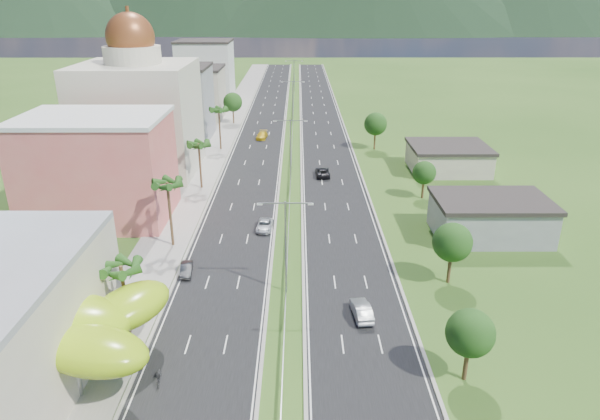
{
  "coord_description": "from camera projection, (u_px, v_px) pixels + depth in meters",
  "views": [
    {
      "loc": [
        1.4,
        -43.03,
        31.53
      ],
      "look_at": [
        1.6,
        17.43,
        7.0
      ],
      "focal_mm": 32.0,
      "sensor_mm": 36.0,
      "label": 1
    }
  ],
  "objects": [
    {
      "name": "ground",
      "position": [
        284.0,
        344.0,
        51.72
      ],
      "size": [
        500.0,
        500.0,
        0.0
      ],
      "primitive_type": "plane",
      "color": "#2D5119",
      "rests_on": "ground"
    },
    {
      "name": "road_left",
      "position": [
        263.0,
        128.0,
        135.09
      ],
      "size": [
        11.0,
        260.0,
        0.04
      ],
      "primitive_type": "cube",
      "color": "black",
      "rests_on": "ground"
    },
    {
      "name": "road_right",
      "position": [
        322.0,
        128.0,
        135.14
      ],
      "size": [
        11.0,
        260.0,
        0.04
      ],
      "primitive_type": "cube",
      "color": "black",
      "rests_on": "ground"
    },
    {
      "name": "sidewalk_left",
      "position": [
        226.0,
        128.0,
        135.05
      ],
      "size": [
        7.0,
        260.0,
        0.12
      ],
      "primitive_type": "cube",
      "color": "gray",
      "rests_on": "ground"
    },
    {
      "name": "median_guardrail",
      "position": [
        292.0,
        144.0,
        118.2
      ],
      "size": [
        0.1,
        216.06,
        0.76
      ],
      "color": "gray",
      "rests_on": "ground"
    },
    {
      "name": "streetlight_median_b",
      "position": [
        286.0,
        238.0,
        58.45
      ],
      "size": [
        6.04,
        0.25,
        11.0
      ],
      "color": "gray",
      "rests_on": "ground"
    },
    {
      "name": "streetlight_median_c",
      "position": [
        290.0,
        143.0,
        95.52
      ],
      "size": [
        6.04,
        0.25,
        11.0
      ],
      "color": "gray",
      "rests_on": "ground"
    },
    {
      "name": "streetlight_median_d",
      "position": [
        293.0,
        98.0,
        137.22
      ],
      "size": [
        6.04,
        0.25,
        11.0
      ],
      "color": "gray",
      "rests_on": "ground"
    },
    {
      "name": "streetlight_median_e",
      "position": [
        294.0,
        73.0,
        178.91
      ],
      "size": [
        6.04,
        0.25,
        11.0
      ],
      "color": "gray",
      "rests_on": "ground"
    },
    {
      "name": "lime_canopy",
      "position": [
        51.0,
        325.0,
        46.08
      ],
      "size": [
        18.0,
        15.0,
        7.4
      ],
      "color": "#91BD12",
      "rests_on": "ground"
    },
    {
      "name": "pink_shophouse",
      "position": [
        98.0,
        170.0,
        78.47
      ],
      "size": [
        20.0,
        15.0,
        15.0
      ],
      "primitive_type": "cube",
      "color": "#D75A58",
      "rests_on": "ground"
    },
    {
      "name": "domed_building",
      "position": [
        139.0,
        112.0,
        98.33
      ],
      "size": [
        20.0,
        20.0,
        28.7
      ],
      "color": "beige",
      "rests_on": "ground"
    },
    {
      "name": "midrise_grey",
      "position": [
        175.0,
        104.0,
        122.76
      ],
      "size": [
        16.0,
        15.0,
        16.0
      ],
      "primitive_type": "cube",
      "color": "gray",
      "rests_on": "ground"
    },
    {
      "name": "midrise_beige",
      "position": [
        193.0,
        94.0,
        143.71
      ],
      "size": [
        16.0,
        15.0,
        13.0
      ],
      "primitive_type": "cube",
      "color": "#B9AB98",
      "rests_on": "ground"
    },
    {
      "name": "midrise_white",
      "position": [
        206.0,
        73.0,
        164.09
      ],
      "size": [
        16.0,
        15.0,
        18.0
      ],
      "primitive_type": "cube",
      "color": "silver",
      "rests_on": "ground"
    },
    {
      "name": "shed_near",
      "position": [
        490.0,
        219.0,
        74.04
      ],
      "size": [
        15.0,
        10.0,
        5.0
      ],
      "primitive_type": "cube",
      "color": "gray",
      "rests_on": "ground"
    },
    {
      "name": "shed_far",
      "position": [
        448.0,
        159.0,
        101.95
      ],
      "size": [
        14.0,
        12.0,
        4.4
      ],
      "primitive_type": "cube",
      "color": "#B9AB98",
      "rests_on": "ground"
    },
    {
      "name": "palm_tree_b",
      "position": [
        121.0,
        270.0,
        50.87
      ],
      "size": [
        3.6,
        3.6,
        8.1
      ],
      "color": "#47301C",
      "rests_on": "ground"
    },
    {
      "name": "palm_tree_c",
      "position": [
        167.0,
        186.0,
        68.87
      ],
      "size": [
        3.6,
        3.6,
        9.6
      ],
      "color": "#47301C",
      "rests_on": "ground"
    },
    {
      "name": "palm_tree_d",
      "position": [
        199.0,
        146.0,
        90.54
      ],
      "size": [
        3.6,
        3.6,
        8.6
      ],
      "color": "#47301C",
      "rests_on": "ground"
    },
    {
      "name": "palm_tree_e",
      "position": [
        219.0,
        111.0,
        113.42
      ],
      "size": [
        3.6,
        3.6,
        9.4
      ],
      "color": "#47301C",
      "rests_on": "ground"
    },
    {
      "name": "leafy_tree_lfar",
      "position": [
        233.0,
        102.0,
        137.61
      ],
      "size": [
        4.9,
        4.9,
        8.05
      ],
      "color": "#47301C",
      "rests_on": "ground"
    },
    {
      "name": "leafy_tree_ra",
      "position": [
        470.0,
        333.0,
        45.34
      ],
      "size": [
        4.2,
        4.2,
        6.9
      ],
      "color": "#47301C",
      "rests_on": "ground"
    },
    {
      "name": "leafy_tree_rb",
      "position": [
        452.0,
        242.0,
        60.96
      ],
      "size": [
        4.55,
        4.55,
        7.47
      ],
      "color": "#47301C",
      "rests_on": "ground"
    },
    {
      "name": "leafy_tree_rc",
      "position": [
        424.0,
        173.0,
        87.21
      ],
      "size": [
        3.85,
        3.85,
        6.33
      ],
      "color": "#47301C",
      "rests_on": "ground"
    },
    {
      "name": "leafy_tree_rd",
      "position": [
        376.0,
        124.0,
        114.55
      ],
      "size": [
        4.9,
        4.9,
        8.05
      ],
      "color": "#47301C",
      "rests_on": "ground"
    },
    {
      "name": "mountain_ridge",
      "position": [
        365.0,
        32.0,
        468.89
      ],
      "size": [
        860.0,
        140.0,
        90.0
      ],
      "primitive_type": null,
      "color": "black",
      "rests_on": "ground"
    },
    {
      "name": "car_dark_left",
      "position": [
        186.0,
        269.0,
        64.44
      ],
      "size": [
        1.73,
        3.98,
        1.27
      ],
      "primitive_type": "imported",
      "rotation": [
        0.0,
        0.0,
        0.1
      ],
      "color": "black",
      "rests_on": "road_left"
    },
    {
      "name": "car_silver_mid_left",
      "position": [
        265.0,
        225.0,
        76.62
      ],
      "size": [
        2.44,
        4.8,
        1.3
      ],
      "primitive_type": "imported",
      "rotation": [
        0.0,
        0.0,
        -0.06
      ],
      "color": "#B6BABF",
      "rests_on": "road_left"
    },
    {
      "name": "car_yellow_far_left",
      "position": [
        262.0,
        135.0,
        124.74
      ],
      "size": [
        2.68,
        5.48,
        1.53
      ],
      "primitive_type": "imported",
      "rotation": [
        0.0,
        0.0,
        -0.1
      ],
      "color": "gold",
      "rests_on": "road_left"
    },
    {
      "name": "car_silver_right",
      "position": [
        362.0,
        310.0,
        55.85
      ],
      "size": [
        2.2,
        4.98,
        1.59
      ],
      "primitive_type": "imported",
      "rotation": [
        0.0,
        0.0,
        3.25
      ],
      "color": "#9A9DA1",
      "rests_on": "road_right"
    },
    {
      "name": "car_dark_far_right",
      "position": [
        323.0,
        172.0,
        99.17
      ],
      "size": [
        2.63,
        5.46,
        1.5
      ],
      "primitive_type": "imported",
      "rotation": [
        0.0,
        0.0,
        3.17
      ],
      "color": "black",
      "rests_on": "road_right"
    },
    {
      "name": "motorcycle",
      "position": [
        159.0,
        375.0,
        46.45
      ],
      "size": [
        0.98,
        2.21,
        1.37
      ],
      "primitive_type": "imported",
      "rotation": [
        0.0,
        0.0,
        0.16
      ],
      "color": "black",
      "rests_on": "road_left"
    }
  ]
}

